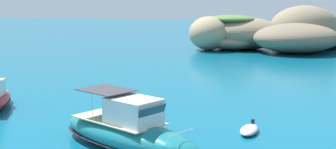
{
  "coord_description": "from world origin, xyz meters",
  "views": [
    {
      "loc": [
        10.36,
        -18.85,
        8.45
      ],
      "look_at": [
        2.29,
        15.66,
        2.68
      ],
      "focal_mm": 47.7,
      "sensor_mm": 36.0,
      "label": 1
    }
  ],
  "objects": [
    {
      "name": "islet_small",
      "position": [
        3.72,
        62.57,
        2.68
      ],
      "size": [
        18.29,
        16.68,
        6.21
      ],
      "color": "#84755B",
      "rests_on": "ground"
    },
    {
      "name": "islet_large",
      "position": [
        16.08,
        65.84,
        2.7
      ],
      "size": [
        25.15,
        32.1,
        7.86
      ],
      "color": "#84755B",
      "rests_on": "ground"
    },
    {
      "name": "dinghy_tender",
      "position": [
        9.12,
        9.72,
        0.22
      ],
      "size": [
        1.42,
        2.86,
        0.58
      ],
      "color": "#B2B2B2",
      "rests_on": "ground"
    },
    {
      "name": "motorboat_teal",
      "position": [
        2.46,
        4.81,
        1.05
      ],
      "size": [
        10.76,
        7.82,
        3.3
      ],
      "color": "#19727A",
      "rests_on": "ground"
    }
  ]
}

